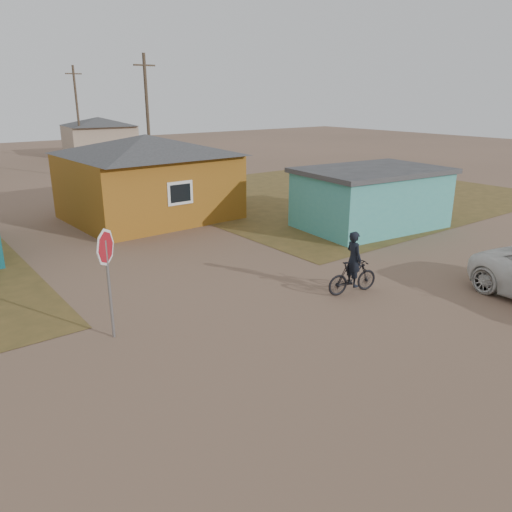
# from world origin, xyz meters

# --- Properties ---
(ground) EXTENTS (120.00, 120.00, 0.00)m
(ground) POSITION_xyz_m (0.00, 0.00, 0.00)
(ground) COLOR brown
(grass_ne) EXTENTS (20.00, 18.00, 0.00)m
(grass_ne) POSITION_xyz_m (14.00, 13.00, 0.01)
(grass_ne) COLOR brown
(grass_ne) RESTS_ON ground
(house_yellow) EXTENTS (7.72, 6.76, 3.90)m
(house_yellow) POSITION_xyz_m (2.50, 14.00, 2.00)
(house_yellow) COLOR #8D5615
(house_yellow) RESTS_ON ground
(shed_turquoise) EXTENTS (6.71, 4.93, 2.60)m
(shed_turquoise) POSITION_xyz_m (9.50, 6.50, 1.31)
(shed_turquoise) COLOR teal
(shed_turquoise) RESTS_ON ground
(house_beige_east) EXTENTS (6.95, 6.05, 3.60)m
(house_beige_east) POSITION_xyz_m (10.00, 40.00, 1.86)
(house_beige_east) COLOR gray
(house_beige_east) RESTS_ON ground
(utility_pole_near) EXTENTS (1.40, 0.20, 8.00)m
(utility_pole_near) POSITION_xyz_m (6.50, 22.00, 4.14)
(utility_pole_near) COLOR #46382A
(utility_pole_near) RESTS_ON ground
(utility_pole_far) EXTENTS (1.40, 0.20, 8.00)m
(utility_pole_far) POSITION_xyz_m (7.50, 38.00, 4.14)
(utility_pole_far) COLOR #46382A
(utility_pole_far) RESTS_ON ground
(stop_sign) EXTENTS (0.84, 0.37, 2.74)m
(stop_sign) POSITION_xyz_m (-3.74, 3.21, 1.99)
(stop_sign) COLOR gray
(stop_sign) RESTS_ON ground
(cyclist) EXTENTS (1.74, 0.80, 1.89)m
(cyclist) POSITION_xyz_m (3.01, 1.62, 0.69)
(cyclist) COLOR black
(cyclist) RESTS_ON ground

